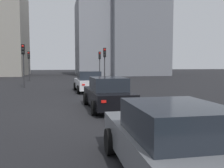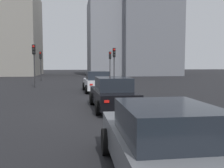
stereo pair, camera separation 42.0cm
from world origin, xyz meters
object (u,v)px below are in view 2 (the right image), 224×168
Objects in this scene: traffic_light_near_right at (34,57)px; car_white_left_lead at (97,82)px; car_grey_left_third at (163,143)px; traffic_light_far_left at (41,60)px; traffic_light_far_right at (110,60)px; car_black_left_second at (113,94)px; traffic_light_near_left at (114,59)px.

car_white_left_lead is at bearing 56.57° from traffic_light_near_right.
traffic_light_far_left is at bearing 12.49° from car_grey_left_third.
traffic_light_far_right is at bearing 134.06° from traffic_light_near_right.
traffic_light_near_right is (11.95, 5.49, 2.10)m from car_black_left_second.
car_grey_left_third is 26.42m from traffic_light_far_right.
traffic_light_near_right is at bearing -51.45° from traffic_light_far_right.
car_black_left_second is at bearing 28.85° from traffic_light_near_right.
car_black_left_second is 7.52m from car_grey_left_third.
car_grey_left_third is at bearing 177.04° from car_black_left_second.
traffic_light_near_right is 9.11m from traffic_light_far_left.
traffic_light_far_right is at bearing -9.26° from car_black_left_second.
traffic_light_near_left reaches higher than car_white_left_lead.
car_grey_left_third is 20.21m from traffic_light_near_left.
traffic_light_near_left is at bearing 49.65° from traffic_light_far_left.
car_white_left_lead is 1.19× the size of traffic_light_far_right.
traffic_light_far_right reaches higher than car_white_left_lead.
car_black_left_second is at bearing -9.16° from traffic_light_far_right.
car_white_left_lead is 7.16m from traffic_light_near_right.
car_black_left_second is 1.15× the size of traffic_light_near_right.
traffic_light_near_left is 7.58m from traffic_light_near_right.
car_black_left_second is at bearing -3.07° from traffic_light_near_left.
car_grey_left_third is 29.23m from traffic_light_far_left.
traffic_light_near_right reaches higher than traffic_light_far_left.
car_grey_left_third is 1.25× the size of traffic_light_far_right.
traffic_light_far_right reaches higher than car_black_left_second.
traffic_light_far_left reaches higher than car_black_left_second.
traffic_light_far_left reaches higher than car_white_left_lead.
car_white_left_lead is 14.70m from traffic_light_far_left.
car_black_left_second is 18.95m from traffic_light_far_right.
car_black_left_second is 1.23× the size of traffic_light_far_right.
car_white_left_lead is 1.17× the size of traffic_light_near_left.
traffic_light_near_right reaches higher than traffic_light_far_right.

